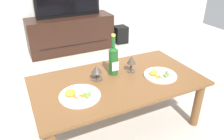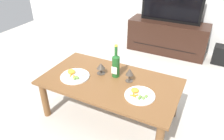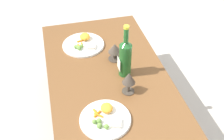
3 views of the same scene
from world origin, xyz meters
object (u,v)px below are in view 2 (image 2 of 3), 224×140
at_px(dining_table, 110,86).
at_px(floor_speaker, 220,55).
at_px(wine_bottle, 116,65).
at_px(tv_stand, 167,37).
at_px(dinner_plate_left, 75,76).
at_px(goblet_left, 101,67).
at_px(tv_screen, 172,4).
at_px(goblet_right, 130,73).
at_px(dinner_plate_right, 140,95).

bearing_deg(dining_table, floor_speaker, 61.62).
height_order(floor_speaker, wine_bottle, wine_bottle).
distance_m(tv_stand, wine_bottle, 1.78).
bearing_deg(dinner_plate_left, floor_speaker, 55.05).
relative_size(goblet_left, dinner_plate_left, 0.41).
distance_m(dining_table, dinner_plate_left, 0.38).
relative_size(dining_table, dinner_plate_left, 4.56).
xyz_separation_m(tv_screen, goblet_right, (0.04, -1.77, -0.26)).
bearing_deg(tv_screen, goblet_right, -88.63).
relative_size(floor_speaker, wine_bottle, 0.81).
distance_m(dining_table, tv_screen, 1.90).
xyz_separation_m(floor_speaker, dinner_plate_left, (-1.34, -1.92, 0.32)).
bearing_deg(dining_table, wine_bottle, 82.48).
distance_m(tv_screen, dinner_plate_left, 2.04).
bearing_deg(dinner_plate_right, goblet_left, 160.22).
bearing_deg(wine_bottle, dining_table, -97.52).
distance_m(tv_stand, goblet_right, 1.79).
relative_size(dining_table, floor_speaker, 4.80).
bearing_deg(dining_table, tv_screen, 85.93).
distance_m(tv_stand, goblet_left, 1.81).
bearing_deg(tv_stand, goblet_right, -88.63).
xyz_separation_m(goblet_right, dinner_plate_left, (-0.53, -0.18, -0.09)).
bearing_deg(tv_stand, dinner_plate_left, -104.05).
distance_m(tv_stand, dinner_plate_left, 2.02).
bearing_deg(floor_speaker, goblet_left, -120.86).
xyz_separation_m(wine_bottle, goblet_right, (0.16, -0.02, -0.04)).
distance_m(dining_table, wine_bottle, 0.23).
bearing_deg(dinner_plate_right, tv_stand, 96.37).
distance_m(floor_speaker, goblet_left, 2.11).
height_order(tv_stand, goblet_left, goblet_left).
bearing_deg(dinner_plate_right, dining_table, 164.61).
xyz_separation_m(dining_table, floor_speaker, (0.99, 1.82, -0.24)).
bearing_deg(goblet_left, dinner_plate_left, -139.85).
bearing_deg(tv_screen, wine_bottle, -93.86).
xyz_separation_m(wine_bottle, dinner_plate_right, (0.34, -0.20, -0.12)).
bearing_deg(dining_table, dinner_plate_left, -165.06).
bearing_deg(tv_screen, tv_stand, 90.00).
height_order(dining_table, dinner_plate_right, dinner_plate_right).
distance_m(tv_screen, dinner_plate_right, 1.99).
bearing_deg(floor_speaker, tv_screen, -179.60).
bearing_deg(dining_table, goblet_left, 150.69).
xyz_separation_m(floor_speaker, goblet_right, (-0.81, -1.74, 0.41)).
xyz_separation_m(floor_speaker, dinner_plate_right, (-0.64, -1.92, 0.32)).
height_order(dining_table, tv_stand, tv_stand).
relative_size(floor_speaker, dinner_plate_right, 1.03).
xyz_separation_m(dining_table, tv_stand, (0.13, 1.85, -0.12)).
bearing_deg(goblet_left, goblet_right, 0.00).
xyz_separation_m(dining_table, goblet_left, (-0.15, 0.08, 0.15)).
xyz_separation_m(dining_table, wine_bottle, (0.01, 0.11, 0.20)).
relative_size(dining_table, goblet_left, 11.02).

